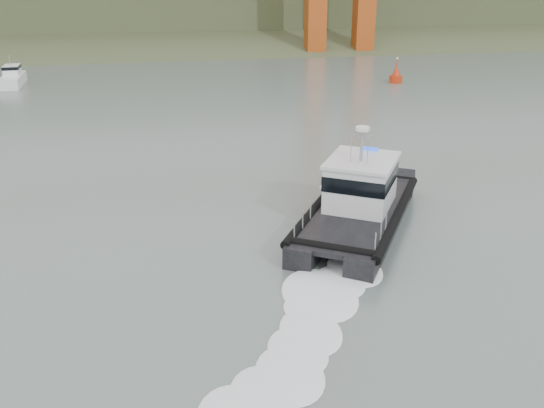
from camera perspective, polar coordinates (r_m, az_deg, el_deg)
The scene contains 4 objects.
ground at distance 27.23m, azimuth 5.93°, elevation -10.10°, with size 400.00×400.00×0.00m, color #4D5B56.
patrol_boat at distance 34.98m, azimuth 8.13°, elevation 0.22°, with size 10.45×13.18×6.13m.
motorboat at distance 81.50m, azimuth -23.23°, elevation 10.87°, with size 2.47×6.82×3.71m.
nav_buoy at distance 78.37m, azimuth 11.59°, elevation 11.76°, with size 1.58×1.58×3.29m.
Camera 1 is at (-6.87, -22.00, 14.50)m, focal length 40.00 mm.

